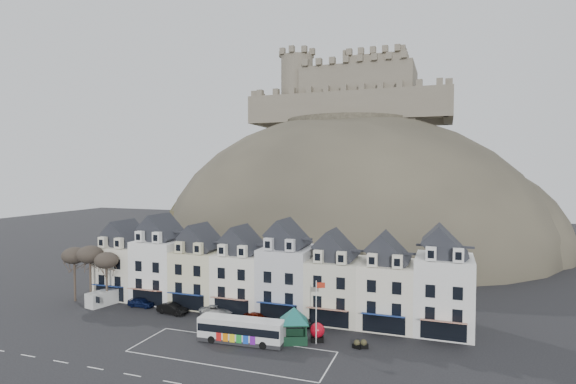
% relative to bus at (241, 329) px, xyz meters
% --- Properties ---
extents(ground, '(300.00, 300.00, 0.00)m').
position_rel_bus_xyz_m(ground, '(-1.91, -3.94, -1.57)').
color(ground, black).
rests_on(ground, ground).
extents(coach_bay_markings, '(22.00, 7.50, 0.01)m').
position_rel_bus_xyz_m(coach_bay_markings, '(0.09, -2.69, -1.57)').
color(coach_bay_markings, silver).
rests_on(coach_bay_markings, ground).
extents(townhouse_terrace, '(54.40, 9.35, 11.80)m').
position_rel_bus_xyz_m(townhouse_terrace, '(-1.76, 12.03, 3.73)').
color(townhouse_terrace, '#EDE7CE').
rests_on(townhouse_terrace, ground).
extents(castle_hill, '(100.00, 76.00, 68.00)m').
position_rel_bus_xyz_m(castle_hill, '(-0.65, 65.01, -1.46)').
color(castle_hill, '#332F27').
rests_on(castle_hill, ground).
extents(castle, '(50.20, 22.20, 22.00)m').
position_rel_bus_xyz_m(castle, '(-1.40, 71.99, 38.62)').
color(castle, '#6B6151').
rests_on(castle, ground).
extents(tree_left_far, '(3.61, 3.61, 8.24)m').
position_rel_bus_xyz_m(tree_left_far, '(-30.91, 6.56, 5.33)').
color(tree_left_far, '#3C3226').
rests_on(tree_left_far, ground).
extents(tree_left_mid, '(3.78, 3.78, 8.64)m').
position_rel_bus_xyz_m(tree_left_mid, '(-27.91, 6.56, 5.67)').
color(tree_left_mid, '#3C3226').
rests_on(tree_left_mid, ground).
extents(tree_left_near, '(3.43, 3.43, 7.84)m').
position_rel_bus_xyz_m(tree_left_near, '(-24.91, 6.56, 4.98)').
color(tree_left_near, '#3C3226').
rests_on(tree_left_near, ground).
extents(bus, '(10.18, 2.93, 2.84)m').
position_rel_bus_xyz_m(bus, '(0.00, 0.00, 0.00)').
color(bus, '#262628').
rests_on(bus, ground).
extents(bus_shelter, '(5.94, 5.94, 4.07)m').
position_rel_bus_xyz_m(bus_shelter, '(5.64, 2.30, 1.59)').
color(bus_shelter, black).
rests_on(bus_shelter, ground).
extents(red_buoy, '(1.80, 1.80, 2.12)m').
position_rel_bus_xyz_m(red_buoy, '(8.09, 3.48, -0.49)').
color(red_buoy, black).
rests_on(red_buoy, ground).
extents(flagpole, '(0.99, 0.45, 7.31)m').
position_rel_bus_xyz_m(flagpole, '(8.29, 2.60, 2.61)').
color(flagpole, silver).
rests_on(flagpole, ground).
extents(white_van, '(2.94, 4.91, 2.10)m').
position_rel_bus_xyz_m(white_van, '(-25.42, 6.27, -0.52)').
color(white_van, silver).
rests_on(white_van, ground).
extents(planter_west, '(1.13, 0.80, 1.02)m').
position_rel_bus_xyz_m(planter_west, '(13.57, 3.06, -1.08)').
color(planter_west, black).
rests_on(planter_west, ground).
extents(planter_east, '(1.08, 0.75, 0.98)m').
position_rel_bus_xyz_m(planter_east, '(12.86, 2.83, -1.10)').
color(planter_east, black).
rests_on(planter_east, ground).
extents(car_navy, '(4.01, 1.67, 1.36)m').
position_rel_bus_xyz_m(car_navy, '(-19.56, 7.44, -0.89)').
color(car_navy, '#0A1336').
rests_on(car_navy, ground).
extents(car_black, '(4.62, 2.13, 1.47)m').
position_rel_bus_xyz_m(car_black, '(-13.46, 6.23, -0.84)').
color(car_black, black).
rests_on(car_black, ground).
extents(car_silver, '(4.93, 2.77, 1.32)m').
position_rel_bus_xyz_m(car_silver, '(-7.51, 8.06, -0.91)').
color(car_silver, '#919498').
rests_on(car_silver, ground).
extents(car_white, '(4.36, 1.90, 1.25)m').
position_rel_bus_xyz_m(car_white, '(-6.31, 6.14, -0.95)').
color(car_white, silver).
rests_on(car_white, ground).
extents(car_maroon, '(3.82, 1.92, 1.25)m').
position_rel_bus_xyz_m(car_maroon, '(-1.11, 7.11, -0.95)').
color(car_maroon, '#540F04').
rests_on(car_maroon, ground).
extents(car_charcoal, '(4.68, 3.13, 1.46)m').
position_rel_bus_xyz_m(car_charcoal, '(4.09, 6.75, -0.84)').
color(car_charcoal, black).
rests_on(car_charcoal, ground).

